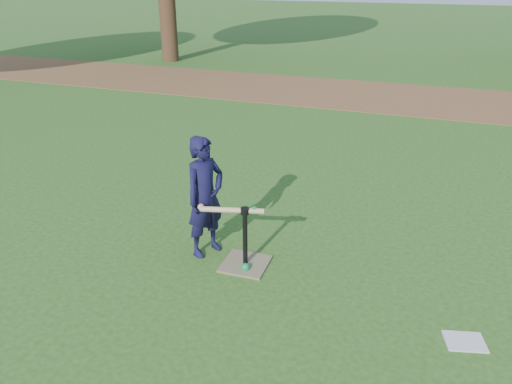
% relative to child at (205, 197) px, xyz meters
% --- Properties ---
extents(ground, '(80.00, 80.00, 0.00)m').
position_rel_child_xyz_m(ground, '(0.08, -0.11, -0.61)').
color(ground, '#285116').
rests_on(ground, ground).
extents(dirt_strip, '(24.00, 3.00, 0.01)m').
position_rel_child_xyz_m(dirt_strip, '(0.08, 7.39, -0.60)').
color(dirt_strip, brown).
rests_on(dirt_strip, ground).
extents(child, '(0.44, 0.52, 1.22)m').
position_rel_child_xyz_m(child, '(0.00, 0.00, 0.00)').
color(child, black).
rests_on(child, ground).
extents(wiffle_ball_ground, '(0.08, 0.08, 0.08)m').
position_rel_child_xyz_m(wiffle_ball_ground, '(0.49, -0.20, -0.57)').
color(wiffle_ball_ground, '#0C8941').
rests_on(wiffle_ball_ground, ground).
extents(clipboard, '(0.35, 0.30, 0.01)m').
position_rel_child_xyz_m(clipboard, '(2.44, -0.54, -0.60)').
color(clipboard, silver).
rests_on(clipboard, ground).
extents(batting_tee, '(0.44, 0.44, 0.61)m').
position_rel_child_xyz_m(batting_tee, '(0.45, -0.10, -0.50)').
color(batting_tee, '#776A4B').
rests_on(batting_tee, ground).
extents(swing_action, '(0.63, 0.21, 0.08)m').
position_rel_child_xyz_m(swing_action, '(0.34, -0.11, -0.03)').
color(swing_action, tan).
rests_on(swing_action, ground).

